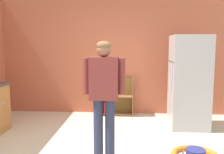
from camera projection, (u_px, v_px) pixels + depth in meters
name	position (u px, v px, depth m)	size (l,w,h in m)	color
back_wall	(113.00, 56.00, 5.73)	(5.20, 0.06, 2.70)	#C56446
refrigerator	(189.00, 82.00, 4.74)	(0.73, 0.68, 1.78)	#B7BABF
bookshelf	(113.00, 99.00, 5.67)	(0.80, 0.28, 0.85)	brown
standing_person	(104.00, 91.00, 3.31)	(0.57, 0.22, 1.64)	#2D3452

